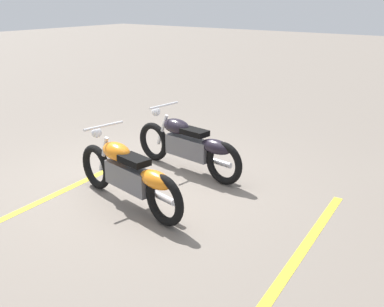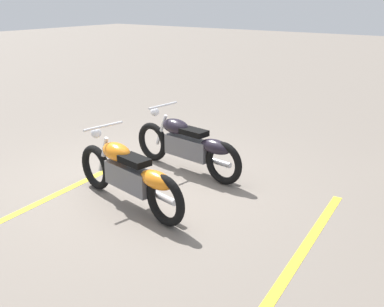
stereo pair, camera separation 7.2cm
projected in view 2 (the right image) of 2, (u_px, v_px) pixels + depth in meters
The scene contains 5 objects.
ground_plane at pixel (140, 181), 6.92m from camera, with size 60.00×60.00×0.00m, color slate.
motorcycle_bright_foreground at pixel (130, 175), 5.92m from camera, with size 2.21×0.68×1.04m.
motorcycle_dark_foreground at pixel (188, 145), 7.11m from camera, with size 2.23×0.62×1.04m.
parking_stripe_near at pixel (62, 192), 6.52m from camera, with size 3.20×0.12×0.01m, color yellow.
parking_stripe_mid at pixel (304, 249), 5.04m from camera, with size 3.20×0.12×0.01m, color yellow.
Camera 2 is at (4.36, -4.72, 2.71)m, focal length 41.64 mm.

